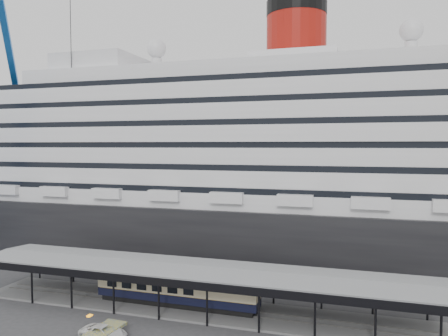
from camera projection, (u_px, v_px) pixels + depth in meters
The scene contains 6 objects.
ground at pixel (179, 326), 47.54m from camera, with size 200.00×200.00×0.00m, color #343437.
cruise_ship at pixel (250, 153), 77.09m from camera, with size 130.00×30.00×43.90m.
platform_canopy at pixel (196, 290), 52.18m from camera, with size 56.00×9.18×5.30m.
port_truck at pixel (103, 333), 44.24m from camera, with size 2.29×4.96×1.38m, color silver.
pullman_carriage at pixel (177, 287), 52.90m from camera, with size 20.44×2.87×20.05m.
traffic_cone_left at pixel (122, 324), 47.29m from camera, with size 0.41×0.41×0.66m.
Camera 1 is at (18.44, -43.04, 19.69)m, focal length 35.00 mm.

